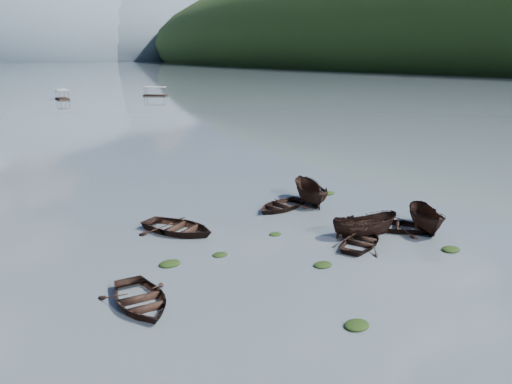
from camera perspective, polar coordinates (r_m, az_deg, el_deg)
ground_plane at (r=25.37m, az=16.06°, el=-10.35°), size 2400.00×2400.00×0.00m
haze_mtn_c at (r=927.59m, az=-26.06°, el=13.38°), size 520.00×520.00×260.00m
haze_mtn_d at (r=974.57m, az=-15.30°, el=14.40°), size 520.00×520.00×220.00m
rowboat_0 at (r=23.39m, az=-13.03°, el=-12.45°), size 3.69×4.83×0.94m
rowboat_2 at (r=31.48m, az=12.21°, el=-4.92°), size 4.52×2.97×1.63m
rowboat_3 at (r=33.09m, az=15.38°, el=-4.12°), size 5.16×5.36×0.90m
rowboat_4 at (r=30.03m, az=12.03°, el=-5.94°), size 4.82×4.22×0.83m
rowboat_5 at (r=33.62m, az=18.82°, el=-4.09°), size 3.92×4.51×1.69m
rowboat_6 at (r=31.76m, az=-8.86°, el=-4.56°), size 5.39×6.07×1.04m
rowboat_7 at (r=36.05m, az=2.84°, el=-1.94°), size 4.95×4.00×0.91m
rowboat_8 at (r=37.73m, az=6.16°, el=-1.21°), size 3.31×4.98×1.80m
weed_clump_0 at (r=21.62m, az=11.43°, el=-14.83°), size 1.13×0.92×0.25m
weed_clump_1 at (r=26.86m, az=7.66°, el=-8.36°), size 1.05×0.84×0.23m
weed_clump_2 at (r=30.68m, az=21.38°, el=-6.23°), size 1.15×0.92×0.25m
weed_clump_3 at (r=31.00m, az=2.21°, el=-4.89°), size 0.80×0.67×0.18m
weed_clump_4 at (r=32.04m, az=9.90°, el=-4.43°), size 1.02×0.81×0.21m
weed_clump_5 at (r=27.15m, az=-9.79°, el=-8.19°), size 1.18×0.96×0.25m
weed_clump_6 at (r=28.01m, az=-4.12°, el=-7.22°), size 0.88×0.74×0.18m
weed_clump_7 at (r=40.21m, az=8.24°, el=-0.22°), size 1.11×0.89×0.24m
pontoon_centre at (r=132.21m, az=-21.23°, el=9.83°), size 2.89×6.06×2.26m
pontoon_right at (r=136.07m, az=-11.43°, el=10.70°), size 6.07×5.96×2.30m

